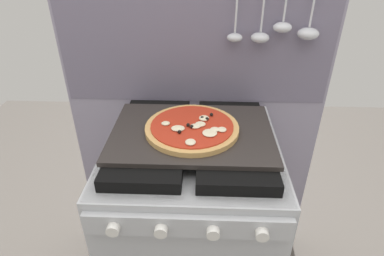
# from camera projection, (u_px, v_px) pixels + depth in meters

# --- Properties ---
(kitchen_backsplash) EXTENTS (1.10, 0.09, 1.55)m
(kitchen_backsplash) POSITION_uv_depth(u_px,v_px,m) (196.00, 116.00, 1.44)
(kitchen_backsplash) COLOR gray
(kitchen_backsplash) RESTS_ON ground_plane
(stove) EXTENTS (0.60, 0.64, 0.90)m
(stove) POSITION_uv_depth(u_px,v_px,m) (192.00, 227.00, 1.33)
(stove) COLOR #B7BABF
(stove) RESTS_ON ground_plane
(baking_tray) EXTENTS (0.54, 0.38, 0.02)m
(baking_tray) POSITION_uv_depth(u_px,v_px,m) (192.00, 133.00, 1.09)
(baking_tray) COLOR #2D2826
(baking_tray) RESTS_ON stove
(pizza_left) EXTENTS (0.31, 0.31, 0.03)m
(pizza_left) POSITION_uv_depth(u_px,v_px,m) (193.00, 129.00, 1.08)
(pizza_left) COLOR tan
(pizza_left) RESTS_ON baking_tray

